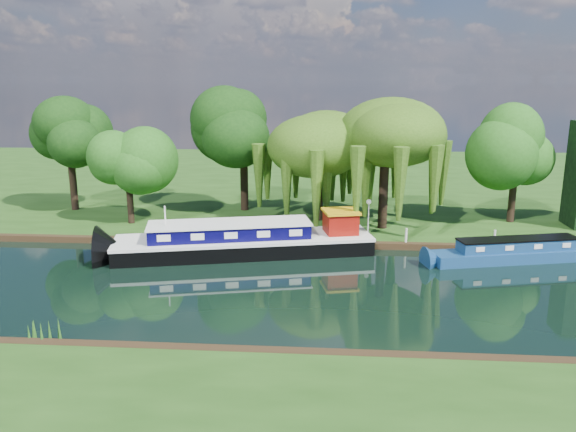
{
  "coord_description": "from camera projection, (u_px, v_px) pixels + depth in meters",
  "views": [
    {
      "loc": [
        -2.36,
        -29.61,
        11.46
      ],
      "look_at": [
        -5.04,
        5.83,
        2.8
      ],
      "focal_mm": 35.0,
      "sensor_mm": 36.0,
      "label": 1
    }
  ],
  "objects": [
    {
      "name": "tree_far_right",
      "position": [
        517.0,
        153.0,
        43.42
      ],
      "size": [
        4.88,
        4.88,
        7.99
      ],
      "color": "black",
      "rests_on": "far_bank"
    },
    {
      "name": "willow_right",
      "position": [
        385.0,
        143.0,
        41.34
      ],
      "size": [
        7.27,
        7.27,
        8.85
      ],
      "color": "black",
      "rests_on": "far_bank"
    },
    {
      "name": "mooring_posts",
      "position": [
        355.0,
        234.0,
        39.17
      ],
      "size": [
        19.16,
        0.16,
        1.0
      ],
      "color": "silver",
      "rests_on": "far_bank"
    },
    {
      "name": "reeds_near",
      "position": [
        550.0,
        350.0,
        23.25
      ],
      "size": [
        33.7,
        1.5,
        1.1
      ],
      "color": "#225617",
      "rests_on": "ground"
    },
    {
      "name": "tree_far_back",
      "position": [
        69.0,
        139.0,
        47.47
      ],
      "size": [
        5.18,
        5.18,
        8.72
      ],
      "color": "black",
      "rests_on": "far_bank"
    },
    {
      "name": "lamppost",
      "position": [
        369.0,
        207.0,
        40.79
      ],
      "size": [
        0.36,
        0.36,
        2.56
      ],
      "color": "silver",
      "rests_on": "far_bank"
    },
    {
      "name": "tree_far_mid",
      "position": [
        243.0,
        133.0,
        47.26
      ],
      "size": [
        5.87,
        5.87,
        9.6
      ],
      "color": "black",
      "rests_on": "far_bank"
    },
    {
      "name": "dutch_barge",
      "position": [
        246.0,
        241.0,
        37.76
      ],
      "size": [
        17.6,
        7.65,
        3.62
      ],
      "rotation": [
        0.0,
        0.0,
        0.23
      ],
      "color": "black",
      "rests_on": "ground"
    },
    {
      "name": "far_bank",
      "position": [
        350.0,
        181.0,
        64.11
      ],
      "size": [
        120.0,
        52.0,
        0.45
      ],
      "primitive_type": "cube",
      "color": "#1C3F11",
      "rests_on": "ground"
    },
    {
      "name": "narrowboat",
      "position": [
        517.0,
        252.0,
        36.33
      ],
      "size": [
        11.4,
        4.4,
        1.64
      ],
      "rotation": [
        0.0,
        0.0,
        0.23
      ],
      "color": "navy",
      "rests_on": "ground"
    },
    {
      "name": "tree_far_left",
      "position": [
        127.0,
        160.0,
        43.16
      ],
      "size": [
        4.49,
        4.49,
        7.23
      ],
      "color": "black",
      "rests_on": "far_bank"
    },
    {
      "name": "red_dinghy",
      "position": [
        173.0,
        257.0,
        37.12
      ],
      "size": [
        3.54,
        2.72,
        0.68
      ],
      "primitive_type": "imported",
      "rotation": [
        0.0,
        0.0,
        1.69
      ],
      "color": "maroon",
      "rests_on": "ground"
    },
    {
      "name": "willow_left",
      "position": [
        319.0,
        146.0,
        43.91
      ],
      "size": [
        6.8,
        6.8,
        8.15
      ],
      "color": "black",
      "rests_on": "far_bank"
    },
    {
      "name": "ground",
      "position": [
        370.0,
        291.0,
        31.22
      ],
      "size": [
        120.0,
        120.0,
        0.0
      ],
      "primitive_type": "plane",
      "color": "black"
    }
  ]
}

